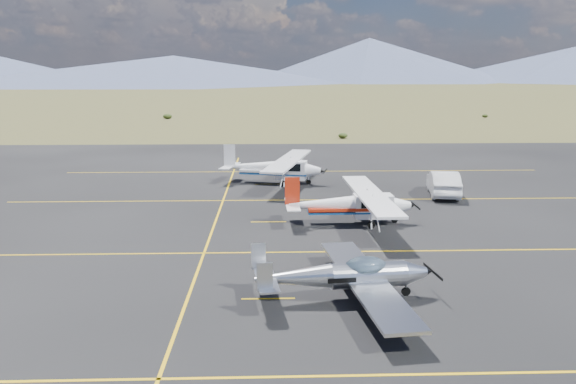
% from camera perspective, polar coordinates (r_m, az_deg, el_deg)
% --- Properties ---
extents(ground, '(1600.00, 1600.00, 0.00)m').
position_cam_1_polar(ground, '(24.67, 5.03, -7.53)').
color(ground, '#383D1C').
rests_on(ground, ground).
extents(apron, '(72.00, 72.00, 0.02)m').
position_cam_1_polar(apron, '(31.32, 3.51, -3.26)').
color(apron, black).
rests_on(apron, ground).
extents(aircraft_low_wing, '(6.56, 9.10, 1.97)m').
position_cam_1_polar(aircraft_low_wing, '(20.93, 6.08, -8.45)').
color(aircraft_low_wing, silver).
rests_on(aircraft_low_wing, apron).
extents(aircraft_cessna, '(6.30, 10.53, 2.67)m').
position_cam_1_polar(aircraft_cessna, '(31.15, 6.40, -1.14)').
color(aircraft_cessna, white).
rests_on(aircraft_cessna, apron).
extents(aircraft_plain, '(7.33, 11.34, 2.87)m').
position_cam_1_polar(aircraft_plain, '(42.43, -1.45, 2.57)').
color(aircraft_plain, white).
rests_on(aircraft_plain, apron).
extents(sedan, '(2.70, 5.42, 1.71)m').
position_cam_1_polar(sedan, '(39.74, 15.50, 0.88)').
color(sedan, silver).
rests_on(sedan, apron).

